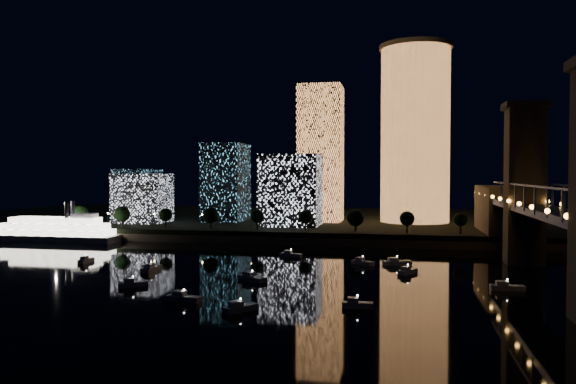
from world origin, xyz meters
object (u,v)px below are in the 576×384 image
object	(u,v)px
tower_cylindrical	(415,134)
tower_rectangular	(321,154)
riverboat	(50,231)
truss_bridge	(569,226)

from	to	relation	value
tower_cylindrical	tower_rectangular	bearing A→B (deg)	-174.99
riverboat	tower_cylindrical	bearing A→B (deg)	23.65
truss_bridge	tower_cylindrical	bearing A→B (deg)	102.93
tower_rectangular	tower_cylindrical	bearing A→B (deg)	5.01
tower_rectangular	truss_bridge	xyz separation A→B (m)	(75.29, -130.63, -21.23)
tower_cylindrical	tower_rectangular	xyz separation A→B (m)	(-44.41, -3.89, -9.29)
tower_cylindrical	tower_rectangular	world-z (taller)	tower_cylindrical
tower_cylindrical	tower_rectangular	distance (m)	45.54
tower_cylindrical	tower_rectangular	size ratio (longest dim) A/B	1.28
tower_rectangular	riverboat	size ratio (longest dim) A/B	1.14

